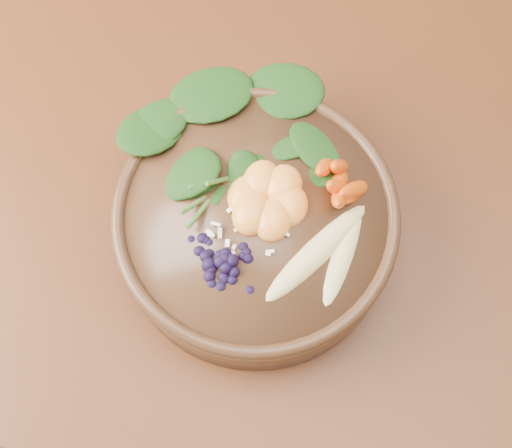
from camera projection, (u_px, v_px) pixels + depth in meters
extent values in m
plane|color=#381E0F|center=(395.00, 322.00, 1.58)|extent=(4.00, 4.00, 0.00)
cylinder|color=#331C0C|center=(115.00, 17.00, 1.44)|extent=(0.07, 0.07, 0.71)
cube|color=#572A11|center=(500.00, 196.00, 0.90)|extent=(1.60, 0.90, 0.04)
cylinder|color=#4E311D|center=(256.00, 227.00, 0.82)|extent=(0.40, 0.40, 0.09)
ellipsoid|color=#E0CC84|center=(344.00, 251.00, 0.75)|extent=(0.04, 0.17, 0.03)
ellipsoid|color=#E0CC84|center=(318.00, 247.00, 0.75)|extent=(0.11, 0.16, 0.03)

